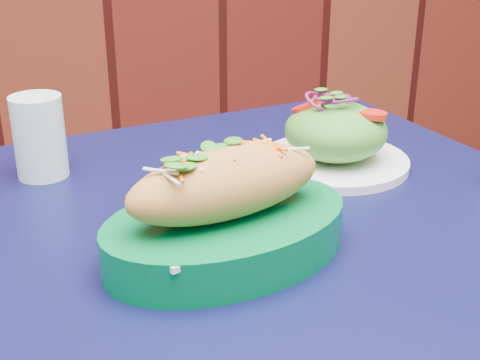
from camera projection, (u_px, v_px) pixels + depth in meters
name	position (u px, v px, depth m)	size (l,w,h in m)	color
cafe_table	(258.00, 290.00, 0.79)	(0.92, 0.92, 0.75)	black
banh_mi_basket	(226.00, 213.00, 0.68)	(0.31, 0.24, 0.12)	#006530
salad_plate	(335.00, 138.00, 0.91)	(0.20, 0.20, 0.10)	white
water_glass	(39.00, 137.00, 0.87)	(0.07, 0.07, 0.11)	silver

